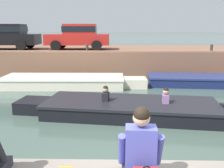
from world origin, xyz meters
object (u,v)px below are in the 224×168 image
Objects in this scene: boat_moored_west_cream at (70,82)px; car_left_inner_red at (79,36)px; motorboat_passing at (123,108)px; mooring_bollard_east at (212,48)px; person_seated_right at (140,153)px; boat_moored_central_navy at (209,81)px; mooring_bollard_mid at (87,48)px; car_leftmost_black at (5,36)px.

boat_moored_west_cream is 1.76× the size of car_left_inner_red.
mooring_bollard_east is at bearing 51.23° from motorboat_passing.
person_seated_right is at bearing -88.91° from motorboat_passing.
person_seated_right reaches higher than boat_moored_central_navy.
car_left_inner_red is 8.75× the size of mooring_bollard_mid.
person_seated_right is at bearing -60.63° from car_leftmost_black.
mooring_bollard_mid is 1.00× the size of mooring_bollard_east.
boat_moored_west_cream is 7.09× the size of person_seated_right.
car_leftmost_black reaches higher than mooring_bollard_mid.
car_leftmost_black is at bearing 119.37° from person_seated_right.
boat_moored_central_navy is 12.13m from car_leftmost_black.
boat_moored_west_cream reaches higher than boat_moored_central_navy.
car_left_inner_red is 13.13m from person_seated_right.
car_left_inner_red reaches higher than mooring_bollard_mid.
mooring_bollard_mid is (0.62, 2.22, 1.46)m from boat_moored_west_cream.
mooring_bollard_mid is at bearing 74.53° from boat_moored_west_cream.
motorboat_passing is at bearing -128.77° from mooring_bollard_east.
car_left_inner_red reaches higher than mooring_bollard_east.
car_left_inner_red is 7.75m from mooring_bollard_east.
mooring_bollard_east is 0.46× the size of person_seated_right.
car_left_inner_red is at bearing 91.30° from boat_moored_west_cream.
boat_moored_west_cream is 1.02× the size of motorboat_passing.
boat_moored_central_navy is at bearing -16.71° from car_leftmost_black.
boat_moored_west_cream is 6.81m from boat_moored_central_navy.
boat_moored_west_cream is at bearing 106.07° from person_seated_right.
car_left_inner_red is (4.56, -0.00, -0.00)m from car_leftmost_black.
motorboat_passing is 10.83m from car_leftmost_black.
boat_moored_west_cream is at bearing -40.04° from car_leftmost_black.
mooring_bollard_east reaches higher than boat_moored_central_navy.
person_seated_right reaches higher than boat_moored_west_cream.
person_seated_right is (2.57, -8.91, 1.02)m from boat_moored_west_cream.
car_left_inner_red is (-0.09, 3.90, 2.07)m from boat_moored_west_cream.
mooring_bollard_east is 12.17m from person_seated_right.
mooring_bollard_mid reaches higher than boat_moored_west_cream.
boat_moored_central_navy is (6.80, 0.47, -0.02)m from boat_moored_west_cream.
mooring_bollard_mid is at bearing -67.24° from car_left_inner_red.
motorboat_passing is at bearing -58.17° from boat_moored_west_cream.
car_leftmost_black is 4.34× the size of person_seated_right.
mooring_bollard_east is (0.66, 1.76, 1.48)m from boat_moored_central_navy.
mooring_bollard_mid reaches higher than motorboat_passing.
motorboat_passing is (2.47, -3.98, -0.02)m from boat_moored_west_cream.
car_leftmost_black is (-4.65, 3.90, 2.07)m from boat_moored_west_cream.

